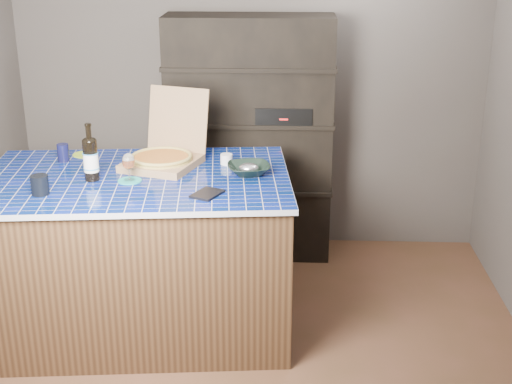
{
  "coord_description": "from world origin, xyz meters",
  "views": [
    {
      "loc": [
        0.26,
        -3.53,
        2.36
      ],
      "look_at": [
        0.11,
        0.0,
        1.06
      ],
      "focal_mm": 50.0,
      "sensor_mm": 36.0,
      "label": 1
    }
  ],
  "objects_px": {
    "mead_bottle": "(91,158)",
    "dvd_case": "(207,194)",
    "pizza_box": "(163,156)",
    "wine_glass": "(129,162)",
    "bowl": "(249,169)",
    "kitchen_island": "(141,253)"
  },
  "relations": [
    {
      "from": "mead_bottle",
      "to": "bowl",
      "type": "height_order",
      "value": "mead_bottle"
    },
    {
      "from": "pizza_box",
      "to": "dvd_case",
      "type": "distance_m",
      "value": 0.6
    },
    {
      "from": "wine_glass",
      "to": "dvd_case",
      "type": "distance_m",
      "value": 0.53
    },
    {
      "from": "wine_glass",
      "to": "dvd_case",
      "type": "relative_size",
      "value": 0.91
    },
    {
      "from": "kitchen_island",
      "to": "mead_bottle",
      "type": "bearing_deg",
      "value": -169.56
    },
    {
      "from": "pizza_box",
      "to": "bowl",
      "type": "bearing_deg",
      "value": 3.16
    },
    {
      "from": "wine_glass",
      "to": "bowl",
      "type": "height_order",
      "value": "wine_glass"
    },
    {
      "from": "dvd_case",
      "to": "pizza_box",
      "type": "bearing_deg",
      "value": 148.71
    },
    {
      "from": "pizza_box",
      "to": "kitchen_island",
      "type": "bearing_deg",
      "value": -103.65
    },
    {
      "from": "kitchen_island",
      "to": "pizza_box",
      "type": "height_order",
      "value": "pizza_box"
    },
    {
      "from": "kitchen_island",
      "to": "dvd_case",
      "type": "distance_m",
      "value": 0.74
    },
    {
      "from": "kitchen_island",
      "to": "dvd_case",
      "type": "xyz_separation_m",
      "value": [
        0.45,
        -0.29,
        0.5
      ]
    },
    {
      "from": "mead_bottle",
      "to": "bowl",
      "type": "distance_m",
      "value": 0.92
    },
    {
      "from": "kitchen_island",
      "to": "dvd_case",
      "type": "relative_size",
      "value": 10.67
    },
    {
      "from": "pizza_box",
      "to": "wine_glass",
      "type": "bearing_deg",
      "value": -99.29
    },
    {
      "from": "pizza_box",
      "to": "dvd_case",
      "type": "xyz_separation_m",
      "value": [
        0.32,
        -0.5,
        -0.06
      ]
    },
    {
      "from": "mead_bottle",
      "to": "dvd_case",
      "type": "xyz_separation_m",
      "value": [
        0.69,
        -0.22,
        -0.13
      ]
    },
    {
      "from": "kitchen_island",
      "to": "wine_glass",
      "type": "height_order",
      "value": "wine_glass"
    },
    {
      "from": "kitchen_island",
      "to": "pizza_box",
      "type": "relative_size",
      "value": 3.21
    },
    {
      "from": "dvd_case",
      "to": "bowl",
      "type": "height_order",
      "value": "bowl"
    },
    {
      "from": "mead_bottle",
      "to": "wine_glass",
      "type": "bearing_deg",
      "value": -3.04
    },
    {
      "from": "dvd_case",
      "to": "bowl",
      "type": "distance_m",
      "value": 0.42
    }
  ]
}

